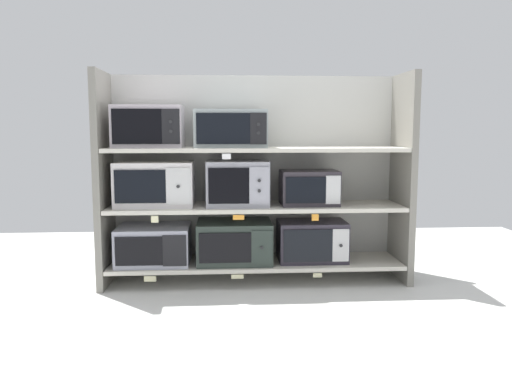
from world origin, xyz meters
name	(u,v)px	position (x,y,z in m)	size (l,w,h in m)	color
ground	(267,333)	(0.00, -1.00, -0.01)	(6.22, 6.00, 0.02)	silver
back_panel	(254,176)	(0.00, 0.26, 0.80)	(2.42, 0.04, 1.59)	#B2B2AD
upright_left	(104,180)	(-1.14, 0.00, 0.80)	(0.05, 0.48, 1.59)	gray
upright_right	(403,178)	(1.14, 0.00, 0.80)	(0.05, 0.48, 1.59)	gray
shelf_0	(256,263)	(0.00, 0.00, 0.14)	(2.22, 0.48, 0.03)	beige
microwave_0	(154,245)	(-0.78, 0.00, 0.30)	(0.54, 0.43, 0.28)	#9A9CAC
microwave_1	(234,242)	(-0.17, 0.00, 0.31)	(0.57, 0.43, 0.31)	#29332D
microwave_2	(312,241)	(0.44, 0.00, 0.31)	(0.52, 0.35, 0.31)	#2E2934
price_tag_0	(150,279)	(-0.78, -0.25, 0.10)	(0.09, 0.00, 0.04)	beige
price_tag_1	(237,277)	(-0.15, -0.25, 0.11)	(0.09, 0.00, 0.03)	beige
price_tag_2	(318,275)	(0.44, -0.25, 0.10)	(0.07, 0.00, 0.03)	beige
shelf_1	(256,207)	(0.00, 0.00, 0.58)	(2.22, 0.48, 0.03)	beige
microwave_3	(155,184)	(-0.76, 0.00, 0.76)	(0.58, 0.35, 0.33)	silver
microwave_4	(237,183)	(-0.14, 0.00, 0.76)	(0.47, 0.39, 0.34)	#9E9EAA
microwave_5	(309,188)	(0.41, 0.00, 0.73)	(0.43, 0.33, 0.26)	#332E36
price_tag_3	(155,219)	(-0.74, -0.25, 0.54)	(0.05, 0.00, 0.05)	beige
price_tag_4	(239,217)	(-0.14, -0.25, 0.54)	(0.08, 0.00, 0.03)	orange
price_tag_5	(315,217)	(0.41, -0.25, 0.54)	(0.05, 0.00, 0.05)	orange
shelf_2	(256,149)	(0.00, 0.00, 1.02)	(2.22, 0.48, 0.03)	beige
microwave_6	(149,127)	(-0.80, 0.00, 1.19)	(0.51, 0.36, 0.31)	#BCB0B9
microwave_7	(231,129)	(-0.19, 0.00, 1.17)	(0.53, 0.38, 0.28)	#97A2A2
price_tag_6	(226,156)	(-0.22, -0.25, 0.98)	(0.06, 0.00, 0.04)	white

